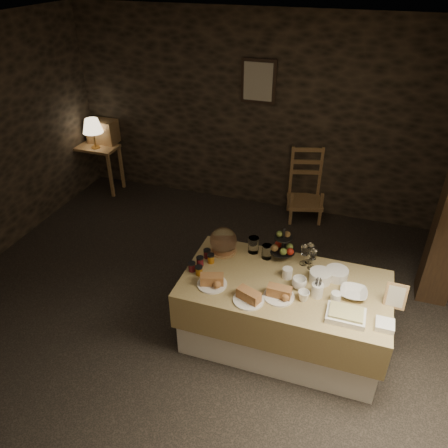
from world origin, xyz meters
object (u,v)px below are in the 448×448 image
(wine_rack, at_px, (103,131))
(chair, at_px, (307,188))
(console_table, at_px, (96,154))
(fruit_stand, at_px, (283,247))
(buffet_table, at_px, (283,309))
(table_lamp, at_px, (92,126))

(wine_rack, relative_size, chair, 0.56)
(console_table, relative_size, chair, 0.93)
(fruit_stand, bearing_deg, buffet_table, -72.88)
(buffet_table, bearing_deg, table_lamp, 146.85)
(console_table, distance_m, fruit_stand, 3.69)
(console_table, height_order, table_lamp, table_lamp)
(buffet_table, height_order, fruit_stand, fruit_stand)
(console_table, height_order, fruit_stand, fruit_stand)
(buffet_table, bearing_deg, chair, 94.36)
(buffet_table, relative_size, table_lamp, 4.14)
(console_table, xyz_separation_m, chair, (3.11, 0.21, -0.15))
(console_table, xyz_separation_m, table_lamp, (0.05, -0.05, 0.46))
(console_table, relative_size, wine_rack, 1.68)
(console_table, bearing_deg, buffet_table, -33.36)
(table_lamp, height_order, fruit_stand, table_lamp)
(buffet_table, distance_m, fruit_stand, 0.56)
(buffet_table, height_order, console_table, buffet_table)
(table_lamp, relative_size, fruit_stand, 1.29)
(wine_rack, distance_m, fruit_stand, 3.73)
(table_lamp, distance_m, chair, 3.13)
(buffet_table, xyz_separation_m, chair, (-0.18, 2.38, 0.02))
(wine_rack, xyz_separation_m, fruit_stand, (3.14, -2.01, -0.04))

